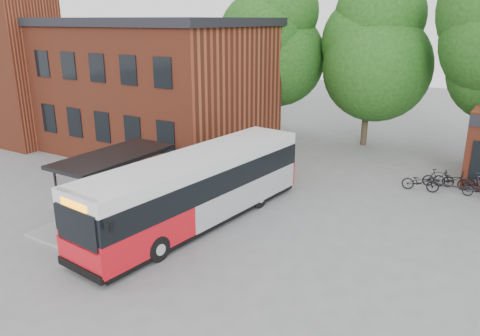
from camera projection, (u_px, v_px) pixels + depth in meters
The scene contains 11 objects.
ground at pixel (214, 230), 19.51m from camera, with size 100.00×100.00×0.00m, color slate.
station_building at pixel (131, 83), 32.01m from camera, with size 18.40×10.40×8.50m, color maroon, non-canonical shape.
clock_tower at pixel (14, 8), 30.28m from camera, with size 5.20×5.20×18.20m, color maroon, non-canonical shape.
bus_shelter at pixel (116, 185), 20.51m from camera, with size 3.60×7.00×2.90m, color #242427, non-canonical shape.
tree_0 at pixel (270, 61), 33.82m from camera, with size 7.92×7.92×11.00m, color #174211, non-canonical shape.
tree_1 at pixel (369, 69), 31.23m from camera, with size 7.92×7.92×10.40m, color #174211, non-canonical shape.
city_bus at pixel (198, 189), 19.83m from camera, with size 2.55×11.96×3.04m, color red, non-canonical shape.
bicycle_0 at pixel (420, 182), 23.88m from camera, with size 0.63×1.81×0.95m, color black.
bicycle_1 at pixel (438, 178), 24.46m from camera, with size 0.45×1.59×0.95m, color black.
bicycle_2 at pixel (452, 180), 24.24m from camera, with size 0.63×1.79×0.94m, color black.
bicycle_4 at pixel (479, 190), 22.93m from camera, with size 0.53×1.52×0.80m, color black.
Camera 1 is at (10.25, -14.59, 8.41)m, focal length 35.00 mm.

